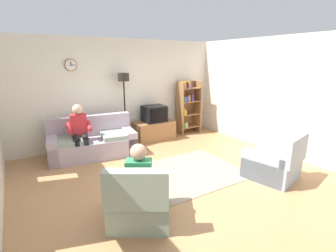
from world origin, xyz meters
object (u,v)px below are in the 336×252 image
bookshelf (187,105)px  person_on_couch (79,130)px  tv_stand (154,130)px  armchair_near_window (140,201)px  person_in_left_armchair (140,177)px  tv (154,114)px  floor_lamp (124,89)px  couch (93,143)px  armchair_near_bookshelf (274,164)px

bookshelf → person_on_couch: bearing=-171.0°
tv_stand → armchair_near_window: bearing=-121.6°
person_in_left_armchair → tv: bearing=58.2°
person_on_couch → tv_stand: bearing=12.0°
floor_lamp → couch: bearing=-156.6°
armchair_near_bookshelf → tv_stand: bearing=103.3°
person_in_left_armchair → armchair_near_window: bearing=-121.7°
tv → armchair_near_bookshelf: (0.77, -3.24, -0.45)m
couch → armchair_near_window: size_ratio=1.71×
tv → bookshelf: 1.18m
armchair_near_window → person_on_couch: bearing=93.6°
tv_stand → person_on_couch: bearing=-168.0°
armchair_near_bookshelf → person_in_left_armchair: 2.67m
armchair_near_bookshelf → couch: bearing=131.3°
tv_stand → person_on_couch: person_on_couch is taller
couch → floor_lamp: 1.58m
floor_lamp → person_on_couch: floor_lamp is taller
couch → armchair_near_bookshelf: size_ratio=1.92×
couch → armchair_near_bookshelf: same height
armchair_near_window → bookshelf: bearing=45.9°
tv_stand → couch: bearing=-169.5°
armchair_near_window → person_in_left_armchair: bearing=58.3°
tv_stand → person_in_left_armchair: 3.58m
couch → tv_stand: (1.80, 0.33, -0.05)m
couch → tv: tv is taller
tv → tv_stand: bearing=90.0°
armchair_near_bookshelf → person_in_left_armchair: bearing=175.1°
person_on_couch → person_in_left_armchair: person_on_couch is taller
floor_lamp → person_in_left_armchair: 3.42m
couch → tv_stand: bearing=10.5°
floor_lamp → armchair_near_bookshelf: bearing=-65.0°
tv → armchair_near_window: (-1.92, -3.09, -0.45)m
tv → armchair_near_window: bearing=-121.8°
bookshelf → person_on_couch: bookshelf is taller
armchair_near_window → person_on_couch: 2.71m
bookshelf → armchair_near_bookshelf: 3.41m
tv → armchair_near_bookshelf: bearing=-76.6°
bookshelf → armchair_near_window: 4.47m
tv → armchair_near_window: 3.66m
tv → floor_lamp: 1.08m
couch → tv_stand: size_ratio=1.82×
couch → person_on_couch: size_ratio=1.61×
armchair_near_bookshelf → floor_lamp: bearing=115.0°
floor_lamp → armchair_near_window: 3.59m
couch → person_in_left_armchair: bearing=-91.5°
bookshelf → armchair_near_bookshelf: size_ratio=1.51×
couch → person_in_left_armchair: 2.72m
floor_lamp → tv: bearing=-8.8°
floor_lamp → person_on_couch: bearing=-157.1°
tv → armchair_near_window: size_ratio=0.51×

